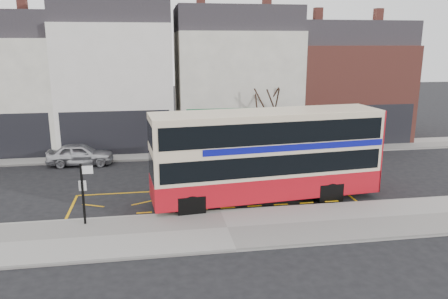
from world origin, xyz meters
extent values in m
plane|color=black|center=(0.00, 0.00, 0.00)|extent=(120.00, 120.00, 0.00)
cube|color=gray|center=(0.00, -2.30, 0.07)|extent=(40.00, 4.00, 0.15)
cube|color=gray|center=(0.00, -0.38, 0.07)|extent=(40.00, 0.15, 0.15)
cube|color=gray|center=(0.00, 11.00, 0.07)|extent=(50.00, 3.00, 0.15)
cube|color=white|center=(-13.50, 15.00, 4.00)|extent=(8.00, 8.00, 8.00)
cube|color=brown|center=(-11.50, 14.00, 10.20)|extent=(0.60, 0.60, 1.20)
cube|color=white|center=(-5.50, 15.00, 4.50)|extent=(8.00, 8.00, 9.00)
cube|color=#28262B|center=(-5.50, 15.00, 9.90)|extent=(8.00, 7.20, 1.80)
cube|color=black|center=(-5.50, 11.02, 1.60)|extent=(7.36, 0.06, 3.20)
cube|color=black|center=(-5.50, 11.04, 1.40)|extent=(5.60, 0.04, 2.00)
cube|color=white|center=(3.50, 15.00, 4.25)|extent=(9.00, 8.00, 8.50)
cube|color=#28262B|center=(3.50, 15.00, 9.40)|extent=(9.00, 7.20, 1.80)
cube|color=brown|center=(0.80, 14.00, 10.70)|extent=(0.60, 0.60, 1.20)
cube|color=brown|center=(5.75, 14.00, 10.70)|extent=(0.60, 0.60, 1.20)
cube|color=#126A38|center=(3.50, 11.02, 1.60)|extent=(8.28, 0.06, 3.20)
cube|color=black|center=(3.50, 11.04, 1.40)|extent=(6.30, 0.04, 2.00)
cube|color=brown|center=(12.50, 15.00, 3.75)|extent=(9.00, 8.00, 7.50)
cube|color=#28262B|center=(12.50, 15.00, 8.40)|extent=(9.00, 7.20, 1.80)
cube|color=brown|center=(9.80, 14.00, 9.70)|extent=(0.60, 0.60, 1.20)
cube|color=brown|center=(14.75, 14.00, 9.70)|extent=(0.60, 0.60, 1.20)
cube|color=black|center=(12.50, 11.02, 1.60)|extent=(8.28, 0.06, 3.20)
cube|color=black|center=(12.50, 11.04, 1.40)|extent=(6.30, 0.04, 2.00)
cube|color=beige|center=(2.53, 1.01, 2.44)|extent=(11.51, 3.65, 4.17)
cube|color=#AD0D19|center=(2.53, 1.01, 0.93)|extent=(11.55, 3.70, 1.13)
cube|color=#AD0D19|center=(8.14, 1.55, 2.44)|extent=(0.31, 2.60, 4.17)
cube|color=black|center=(2.53, 1.01, 2.16)|extent=(11.06, 3.67, 0.98)
cube|color=black|center=(2.53, 1.01, 3.70)|extent=(11.06, 3.67, 1.03)
cube|color=#0C108C|center=(3.55, 1.11, 2.98)|extent=(9.26, 3.48, 0.31)
cube|color=black|center=(-3.08, 0.46, 1.90)|extent=(0.29, 2.36, 1.65)
cube|color=black|center=(-3.08, 0.46, 3.70)|extent=(0.29, 2.36, 1.03)
cube|color=black|center=(-3.07, 0.47, 2.88)|extent=(0.22, 1.80, 0.36)
cube|color=beige|center=(2.53, 1.01, 4.47)|extent=(11.50, 3.55, 0.12)
cylinder|color=black|center=(-1.35, -0.54, 0.51)|extent=(1.05, 0.39, 1.03)
cylinder|color=black|center=(-1.58, 1.78, 0.51)|extent=(1.05, 0.39, 1.03)
cylinder|color=black|center=(5.61, 0.14, 0.51)|extent=(1.05, 0.39, 1.03)
cylinder|color=black|center=(5.38, 2.46, 0.51)|extent=(1.05, 0.39, 1.03)
cube|color=black|center=(-6.00, -0.93, 1.49)|extent=(0.09, 0.09, 2.68)
cube|color=white|center=(-5.73, -0.94, 2.56)|extent=(0.48, 0.06, 0.39)
cube|color=white|center=(-6.00, -0.88, 1.85)|extent=(0.31, 0.04, 0.45)
imported|color=silver|center=(-7.69, 9.24, 0.71)|extent=(4.19, 1.78, 1.41)
imported|color=#484B50|center=(1.74, 8.46, 0.69)|extent=(4.45, 2.67, 1.39)
imported|color=white|center=(8.79, 9.10, 0.65)|extent=(4.83, 3.16, 1.30)
cylinder|color=#341E17|center=(5.00, 10.59, 1.09)|extent=(0.24, 0.24, 2.19)
camera|label=1|loc=(-2.90, -19.20, 7.81)|focal=35.00mm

